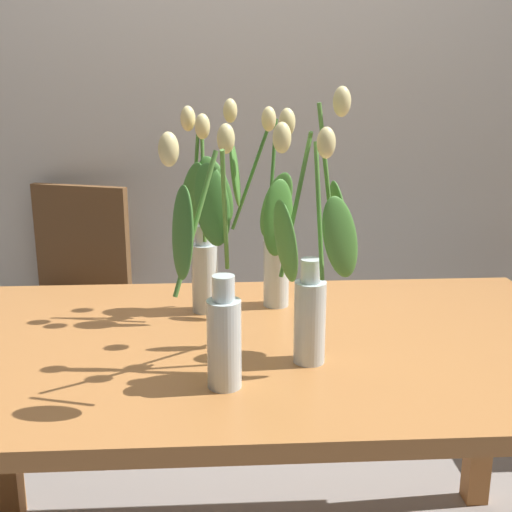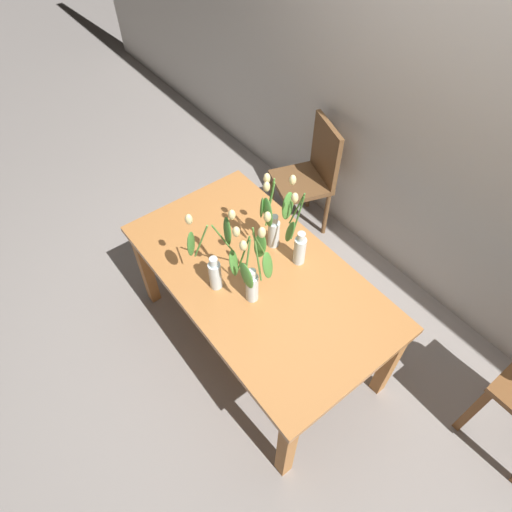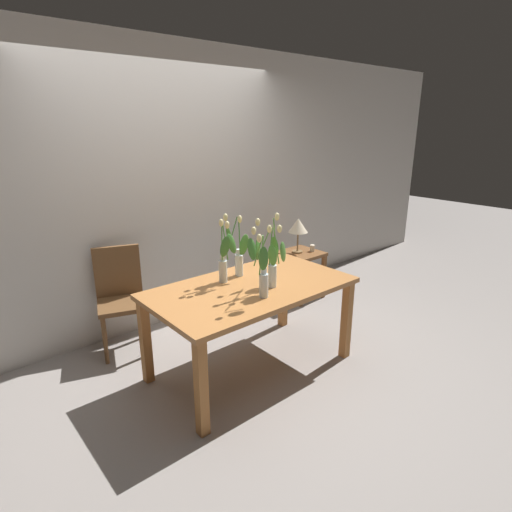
{
  "view_description": "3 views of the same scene",
  "coord_description": "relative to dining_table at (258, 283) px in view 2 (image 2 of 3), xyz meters",
  "views": [
    {
      "loc": [
        -0.08,
        -1.42,
        1.34
      ],
      "look_at": [
        0.0,
        -0.05,
        0.96
      ],
      "focal_mm": 46.04,
      "sensor_mm": 36.0,
      "label": 1
    },
    {
      "loc": [
        1.18,
        -0.92,
        2.67
      ],
      "look_at": [
        0.02,
        -0.03,
        0.92
      ],
      "focal_mm": 30.52,
      "sensor_mm": 36.0,
      "label": 2
    },
    {
      "loc": [
        -1.93,
        -2.33,
        1.96
      ],
      "look_at": [
        0.0,
        -0.06,
        1.0
      ],
      "focal_mm": 29.02,
      "sensor_mm": 36.0,
      "label": 3
    }
  ],
  "objects": [
    {
      "name": "dining_chair",
      "position": [
        -0.65,
        1.03,
        -0.12
      ],
      "size": [
        0.51,
        0.51,
        0.93
      ],
      "color": "brown",
      "rests_on": "ground"
    },
    {
      "name": "tulip_vase_2",
      "position": [
        -0.09,
        -0.22,
        0.28
      ],
      "size": [
        0.14,
        0.25,
        0.51
      ],
      "color": "silver",
      "rests_on": "dining_table"
    },
    {
      "name": "dining_table",
      "position": [
        0.0,
        0.0,
        0.0
      ],
      "size": [
        1.6,
        0.9,
        0.74
      ],
      "color": "#B7753D",
      "rests_on": "ground"
    },
    {
      "name": "ground_plane",
      "position": [
        0.0,
        0.0,
        -0.65
      ],
      "size": [
        18.0,
        18.0,
        0.0
      ],
      "primitive_type": "plane",
      "color": "gray"
    },
    {
      "name": "tulip_vase_3",
      "position": [
        -0.12,
        0.19,
        0.27
      ],
      "size": [
        0.17,
        0.15,
        0.53
      ],
      "color": "silver",
      "rests_on": "dining_table"
    },
    {
      "name": "tulip_vase_1",
      "position": [
        0.11,
        -0.12,
        0.31
      ],
      "size": [
        0.2,
        0.25,
        0.58
      ],
      "color": "silver",
      "rests_on": "dining_table"
    },
    {
      "name": "room_wall_rear",
      "position": [
        0.0,
        1.3,
        0.7
      ],
      "size": [
        9.0,
        0.1,
        2.7
      ],
      "primitive_type": "cube",
      "color": "beige",
      "rests_on": "ground"
    },
    {
      "name": "tulip_vase_0",
      "position": [
        0.05,
        0.23,
        0.27
      ],
      "size": [
        0.19,
        0.14,
        0.54
      ],
      "color": "silver",
      "rests_on": "dining_table"
    }
  ]
}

